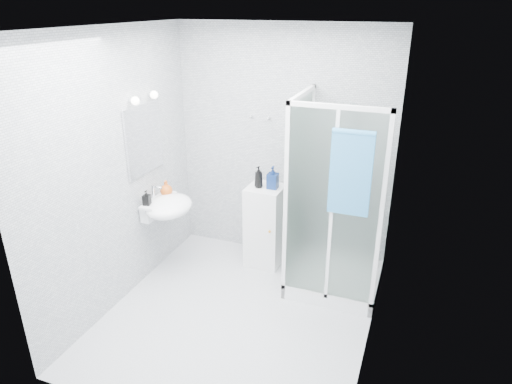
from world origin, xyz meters
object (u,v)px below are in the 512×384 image
at_px(wall_basin, 167,206).
at_px(storage_cabinet, 265,226).
at_px(soap_dispenser_orange, 166,188).
at_px(hand_towel, 351,171).
at_px(soap_dispenser_black, 147,198).
at_px(shower_enclosure, 327,249).
at_px(shampoo_bottle_b, 273,177).
at_px(shampoo_bottle_a, 259,177).

distance_m(wall_basin, storage_cabinet, 1.11).
bearing_deg(wall_basin, soap_dispenser_orange, 118.93).
xyz_separation_m(wall_basin, storage_cabinet, (0.90, 0.56, -0.33)).
xyz_separation_m(hand_towel, soap_dispenser_black, (-2.01, -0.08, -0.52)).
relative_size(storage_cabinet, hand_towel, 1.23).
bearing_deg(wall_basin, shower_enclosure, 10.81).
xyz_separation_m(shower_enclosure, storage_cabinet, (-0.76, 0.24, 0.02)).
height_order(storage_cabinet, soap_dispenser_orange, soap_dispenser_orange).
distance_m(shower_enclosure, storage_cabinet, 0.80).
relative_size(shampoo_bottle_b, soap_dispenser_orange, 1.46).
height_order(hand_towel, soap_dispenser_black, hand_towel).
height_order(wall_basin, shampoo_bottle_a, shampoo_bottle_a).
bearing_deg(soap_dispenser_orange, shower_enclosure, 6.58).
xyz_separation_m(shampoo_bottle_b, soap_dispenser_black, (-1.10, -0.72, -0.11)).
distance_m(storage_cabinet, shampoo_bottle_b, 0.59).
xyz_separation_m(wall_basin, soap_dispenser_black, (-0.12, -0.16, 0.14)).
bearing_deg(soap_dispenser_orange, storage_cabinet, 24.55).
bearing_deg(shower_enclosure, soap_dispenser_black, -164.90).
distance_m(wall_basin, hand_towel, 2.00).
xyz_separation_m(shower_enclosure, soap_dispenser_orange, (-1.72, -0.20, 0.50)).
relative_size(shower_enclosure, wall_basin, 3.57).
bearing_deg(soap_dispenser_black, soap_dispenser_orange, 78.17).
distance_m(wall_basin, soap_dispenser_orange, 0.20).
relative_size(shower_enclosure, shampoo_bottle_a, 8.42).
bearing_deg(hand_towel, shampoo_bottle_b, 144.59).
bearing_deg(soap_dispenser_orange, hand_towel, -5.95).
distance_m(shampoo_bottle_a, soap_dispenser_black, 1.18).
bearing_deg(shower_enclosure, hand_towel, -60.57).
height_order(shampoo_bottle_a, soap_dispenser_black, shampoo_bottle_a).
height_order(shampoo_bottle_a, soap_dispenser_orange, shampoo_bottle_a).
xyz_separation_m(hand_towel, shampoo_bottle_b, (-0.90, 0.64, -0.41)).
xyz_separation_m(shower_enclosure, shampoo_bottle_b, (-0.68, 0.24, 0.60)).
bearing_deg(shampoo_bottle_b, soap_dispenser_orange, -157.16).
height_order(storage_cabinet, hand_towel, hand_towel).
bearing_deg(hand_towel, wall_basin, 177.41).
bearing_deg(storage_cabinet, wall_basin, -146.69).
bearing_deg(soap_dispenser_orange, shampoo_bottle_a, 24.63).
bearing_deg(shampoo_bottle_b, storage_cabinet, -179.61).
bearing_deg(soap_dispenser_orange, soap_dispenser_black, -101.83).
bearing_deg(storage_cabinet, hand_towel, -31.60).
bearing_deg(shampoo_bottle_a, storage_cabinet, 23.49).
distance_m(shower_enclosure, soap_dispenser_orange, 1.80).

